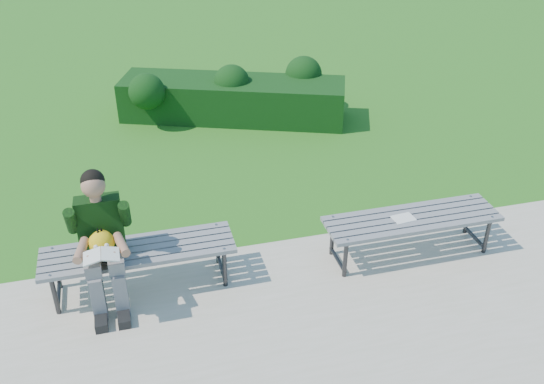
{
  "coord_description": "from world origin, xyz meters",
  "views": [
    {
      "loc": [
        -1.26,
        -5.15,
        3.84
      ],
      "look_at": [
        0.04,
        -0.22,
        0.79
      ],
      "focal_mm": 40.0,
      "sensor_mm": 36.0,
      "label": 1
    }
  ],
  "objects_px": {
    "hedge": "(233,96)",
    "bench_left": "(139,253)",
    "bench_right": "(412,222)",
    "paper_sheet": "(403,218)",
    "seated_boy": "(101,238)"
  },
  "relations": [
    {
      "from": "hedge",
      "to": "bench_left",
      "type": "xyz_separation_m",
      "value": [
        -1.68,
        -3.78,
        0.05
      ]
    },
    {
      "from": "bench_right",
      "to": "bench_left",
      "type": "bearing_deg",
      "value": 176.67
    },
    {
      "from": "hedge",
      "to": "bench_right",
      "type": "height_order",
      "value": "hedge"
    },
    {
      "from": "hedge",
      "to": "bench_right",
      "type": "relative_size",
      "value": 1.92
    },
    {
      "from": "bench_right",
      "to": "paper_sheet",
      "type": "bearing_deg",
      "value": 180.0
    },
    {
      "from": "bench_left",
      "to": "seated_boy",
      "type": "distance_m",
      "value": 0.43
    },
    {
      "from": "bench_right",
      "to": "hedge",
      "type": "bearing_deg",
      "value": 104.95
    },
    {
      "from": "bench_left",
      "to": "bench_right",
      "type": "height_order",
      "value": "same"
    },
    {
      "from": "bench_left",
      "to": "bench_right",
      "type": "bearing_deg",
      "value": -3.33
    },
    {
      "from": "hedge",
      "to": "seated_boy",
      "type": "distance_m",
      "value": 4.36
    },
    {
      "from": "hedge",
      "to": "bench_left",
      "type": "bearing_deg",
      "value": -114.0
    },
    {
      "from": "bench_left",
      "to": "paper_sheet",
      "type": "xyz_separation_m",
      "value": [
        2.63,
        -0.16,
        0.06
      ]
    },
    {
      "from": "hedge",
      "to": "bench_left",
      "type": "relative_size",
      "value": 1.92
    },
    {
      "from": "bench_left",
      "to": "seated_boy",
      "type": "bearing_deg",
      "value": -162.76
    },
    {
      "from": "bench_right",
      "to": "paper_sheet",
      "type": "xyz_separation_m",
      "value": [
        -0.1,
        0.0,
        0.06
      ]
    }
  ]
}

